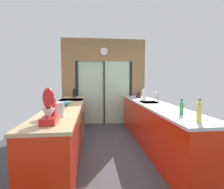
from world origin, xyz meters
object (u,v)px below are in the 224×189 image
object	(u,v)px
mixing_bowl_mid	(66,104)
stock_pot	(56,110)
soap_bottle_far	(181,108)
paper_towel_roll	(144,95)
stand_mixer	(49,110)
kettle	(138,94)
mixing_bowl_near	(60,110)
mixing_bowl_far	(68,102)
oven_range	(72,118)
soap_bottle_near	(199,112)
knife_block	(74,94)

from	to	relation	value
mixing_bowl_mid	stock_pot	xyz separation A→B (m)	(0.00, -0.99, 0.05)
soap_bottle_far	paper_towel_roll	bearing A→B (deg)	90.00
stand_mixer	kettle	distance (m)	3.27
stand_mixer	mixing_bowl_near	bearing A→B (deg)	90.00
mixing_bowl_mid	mixing_bowl_far	distance (m)	0.36
stock_pot	oven_range	bearing A→B (deg)	90.50
oven_range	paper_towel_roll	world-z (taller)	paper_towel_roll
mixing_bowl_near	mixing_bowl_mid	bearing A→B (deg)	90.00
mixing_bowl_mid	soap_bottle_near	distance (m)	2.30
mixing_bowl_far	stand_mixer	xyz separation A→B (m)	(0.00, -1.71, 0.13)
oven_range	knife_block	distance (m)	0.82
stock_pot	mixing_bowl_mid	bearing A→B (deg)	90.00
mixing_bowl_mid	soap_bottle_near	xyz separation A→B (m)	(1.78, -1.45, 0.08)
oven_range	kettle	bearing A→B (deg)	8.15
stand_mixer	mixing_bowl_far	bearing A→B (deg)	90.00
stand_mixer	soap_bottle_far	size ratio (longest dim) A/B	1.83
mixing_bowl_mid	kettle	distance (m)	2.26
mixing_bowl_mid	stand_mixer	world-z (taller)	stand_mixer
soap_bottle_far	paper_towel_roll	distance (m)	1.87
stand_mixer	mixing_bowl_mid	bearing A→B (deg)	90.00
mixing_bowl_mid	knife_block	distance (m)	1.72
mixing_bowl_near	paper_towel_roll	bearing A→B (deg)	39.86
mixing_bowl_near	soap_bottle_near	bearing A→B (deg)	-24.56
kettle	soap_bottle_near	size ratio (longest dim) A/B	0.87
oven_range	soap_bottle_near	size ratio (longest dim) A/B	3.27
mixing_bowl_mid	paper_towel_roll	world-z (taller)	paper_towel_roll
soap_bottle_near	paper_towel_roll	world-z (taller)	paper_towel_roll
soap_bottle_near	soap_bottle_far	bearing A→B (deg)	90.00
soap_bottle_near	paper_towel_roll	bearing A→B (deg)	90.00
stock_pot	paper_towel_roll	bearing A→B (deg)	45.97
paper_towel_roll	soap_bottle_near	bearing A→B (deg)	-90.00
kettle	oven_range	bearing A→B (deg)	-171.85
mixing_bowl_mid	stock_pot	size ratio (longest dim) A/B	0.86
mixing_bowl_near	kettle	bearing A→B (deg)	48.60
stock_pot	soap_bottle_near	bearing A→B (deg)	-14.45
knife_block	stand_mixer	bearing A→B (deg)	-90.00
kettle	soap_bottle_near	distance (m)	2.83
knife_block	stand_mixer	world-z (taller)	stand_mixer
stand_mixer	kettle	xyz separation A→B (m)	(1.78, 2.74, -0.07)
knife_block	oven_range	bearing A→B (deg)	-91.79
mixing_bowl_mid	stock_pot	distance (m)	0.99
oven_range	knife_block	xyz separation A→B (m)	(0.02, 0.59, 0.56)
stand_mixer	soap_bottle_near	world-z (taller)	stand_mixer
paper_towel_roll	oven_range	bearing A→B (deg)	171.24
knife_block	soap_bottle_near	xyz separation A→B (m)	(1.78, -3.17, 0.02)
soap_bottle_far	kettle	bearing A→B (deg)	89.94
mixing_bowl_far	oven_range	bearing A→B (deg)	91.37
oven_range	knife_block	bearing A→B (deg)	88.21
knife_block	soap_bottle_far	world-z (taller)	knife_block
mixing_bowl_near	soap_bottle_far	bearing A→B (deg)	-12.21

